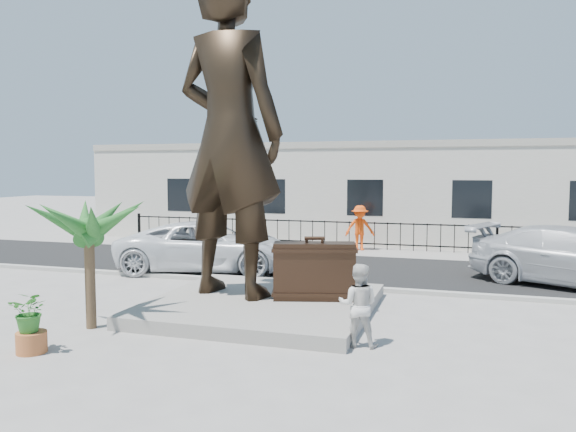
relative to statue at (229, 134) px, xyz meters
name	(u,v)px	position (x,y,z in m)	size (l,w,h in m)	color
ground	(261,329)	(1.43, -1.72, -4.31)	(100.00, 100.00, 0.00)	#9E9991
street	(338,267)	(1.43, 6.28, -4.31)	(40.00, 7.00, 0.01)	black
curb	(313,285)	(1.43, 2.78, -4.25)	(40.00, 0.25, 0.12)	#A5A399
far_sidewalk	(358,251)	(1.43, 10.28, -4.30)	(40.00, 2.50, 0.02)	#9E9991
plinth	(262,305)	(0.93, -0.22, -4.16)	(5.20, 5.20, 0.30)	gray
fence	(362,235)	(1.43, 11.08, -3.71)	(22.00, 0.10, 1.20)	black
building	(376,194)	(1.43, 15.28, -2.11)	(28.00, 7.00, 4.40)	silver
statue	(229,134)	(0.00, 0.00, 0.00)	(2.93, 1.92, 8.03)	black
suitcase	(314,271)	(2.15, 0.13, -3.32)	(1.96, 0.62, 1.38)	black
tourist	(358,305)	(3.65, -2.23, -3.50)	(0.79, 0.62, 1.63)	silver
car_white	(208,246)	(-2.65, 4.28, -3.47)	(2.77, 6.00, 1.67)	white
car_silver	(576,257)	(8.77, 5.18, -3.43)	(2.44, 5.99, 1.74)	#B9BBBE
worker	(360,228)	(1.43, 10.59, -3.34)	(1.23, 0.71, 1.91)	#FF4C0D
palm_tree	(92,328)	(-2.12, -2.73, -4.31)	(1.80, 1.80, 3.20)	#215C21
planter	(32,342)	(-2.16, -4.47, -4.11)	(0.56, 0.56, 0.40)	#B05E2E
shrub	(30,311)	(-2.16, -4.47, -3.52)	(0.70, 0.61, 0.78)	#2C7124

